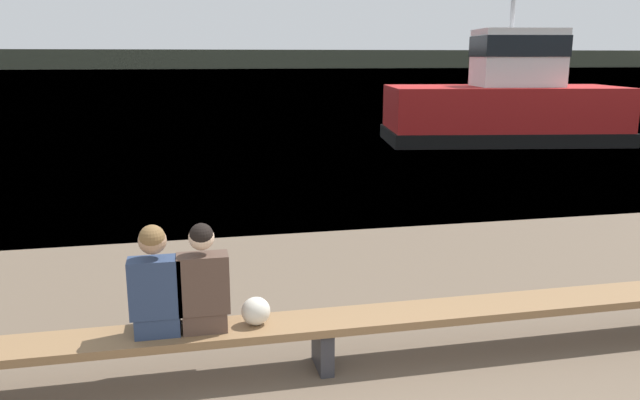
{
  "coord_description": "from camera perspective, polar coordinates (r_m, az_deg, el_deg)",
  "views": [
    {
      "loc": [
        -1.18,
        -2.33,
        2.68
      ],
      "look_at": [
        0.54,
        5.57,
        0.81
      ],
      "focal_mm": 35.0,
      "sensor_mm": 36.0,
      "label": 1
    }
  ],
  "objects": [
    {
      "name": "water_surface",
      "position": [
        129.2,
        -11.94,
        11.53
      ],
      "size": [
        240.0,
        240.0,
        0.0
      ],
      "primitive_type": "plane",
      "color": "#5684A3",
      "rests_on": "ground"
    },
    {
      "name": "person_right",
      "position": [
        5.24,
        -10.62,
        -7.59
      ],
      "size": [
        0.41,
        0.41,
        0.92
      ],
      "color": "#4C382D",
      "rests_on": "bench_main"
    },
    {
      "name": "tugboat_red",
      "position": [
        20.79,
        16.57,
        8.16
      ],
      "size": [
        7.77,
        4.37,
        6.13
      ],
      "rotation": [
        0.0,
        0.0,
        1.4
      ],
      "color": "#A81919",
      "rests_on": "water_surface"
    },
    {
      "name": "far_shoreline",
      "position": [
        148.31,
        -12.06,
        12.49
      ],
      "size": [
        600.0,
        12.0,
        4.15
      ],
      "primitive_type": "cube",
      "color": "#424738",
      "rests_on": "ground"
    },
    {
      "name": "bench_main",
      "position": [
        5.52,
        0.24,
        -11.5
      ],
      "size": [
        8.66,
        0.47,
        0.46
      ],
      "color": "brown",
      "rests_on": "ground"
    },
    {
      "name": "shopping_bag",
      "position": [
        5.36,
        -5.89,
        -10.07
      ],
      "size": [
        0.24,
        0.2,
        0.24
      ],
      "color": "beige",
      "rests_on": "bench_main"
    },
    {
      "name": "person_left",
      "position": [
        5.24,
        -14.82,
        -7.61
      ],
      "size": [
        0.41,
        0.42,
        0.93
      ],
      "color": "navy",
      "rests_on": "bench_main"
    }
  ]
}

